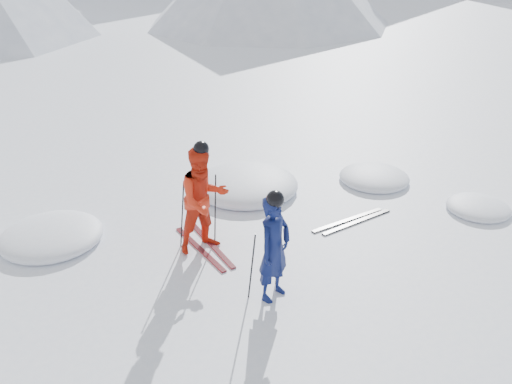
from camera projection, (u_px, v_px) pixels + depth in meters
ground at (351, 231)px, 10.10m from camera, size 160.00×160.00×0.00m
skier_blue at (274, 249)px, 7.97m from camera, size 0.71×0.57×1.69m
skier_red at (204, 200)px, 9.16m from camera, size 0.95×0.75×1.90m
pole_blue_left at (252, 267)px, 8.06m from camera, size 0.11×0.08×1.12m
pole_blue_right at (278, 252)px, 8.41m from camera, size 0.11×0.07×1.12m
pole_red_left at (182, 215)px, 9.34m from camera, size 0.13×0.10×1.26m
pole_red_right at (215, 208)px, 9.57m from camera, size 0.13×0.09×1.26m
ski_worn_left at (200, 249)px, 9.52m from camera, size 0.09×1.70×0.03m
ski_worn_right at (212, 245)px, 9.64m from camera, size 0.21×1.70×0.03m
ski_loose_a at (348, 220)px, 10.44m from camera, size 1.70×0.13×0.03m
ski_loose_b at (357, 222)px, 10.38m from camera, size 1.70×0.11×0.03m
snow_lumps at (242, 201)px, 11.19m from camera, size 8.96×5.15×0.50m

